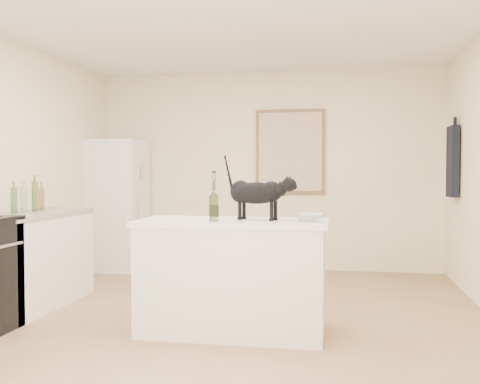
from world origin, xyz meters
The scene contains 17 objects.
floor centered at (0.00, 0.00, 0.00)m, with size 5.50×5.50×0.00m, color tan.
ceiling centered at (0.00, 0.00, 2.60)m, with size 5.50×5.50×0.00m, color white.
wall_back centered at (0.00, 2.75, 1.30)m, with size 4.50×4.50×0.00m, color #FFEFC5.
wall_front centered at (0.00, -2.75, 1.30)m, with size 4.50×4.50×0.00m, color #FFEFC5.
island_base centered at (0.10, -0.20, 0.43)m, with size 1.44×0.67×0.86m, color white.
island_top centered at (0.10, -0.20, 0.88)m, with size 1.50×0.70×0.04m, color white.
left_cabinets centered at (-1.95, 0.30, 0.43)m, with size 0.60×1.40×0.86m, color white.
left_countertop centered at (-1.95, 0.30, 0.88)m, with size 0.62×1.44×0.04m, color gray.
fridge centered at (-1.95, 2.35, 0.85)m, with size 0.68×0.68×1.70m, color white.
artwork_frame centered at (0.30, 2.72, 1.55)m, with size 0.90×0.03×1.10m, color brown.
artwork_canvas centered at (0.30, 2.70, 1.55)m, with size 0.82×0.00×1.02m, color beige.
hanging_garment centered at (2.19, 2.05, 1.40)m, with size 0.08×0.34×0.80m, color black.
black_cat centered at (0.29, -0.17, 1.09)m, with size 0.54×0.16×0.38m, color black, non-canonical shape.
wine_bottle centered at (-0.02, -0.36, 1.07)m, with size 0.07×0.07×0.34m, color #274F1F.
glass_bowl centered at (0.71, -0.26, 0.93)m, with size 0.25×0.25×0.06m, color white.
fridge_paper centered at (-1.60, 2.39, 1.27)m, with size 0.01×0.16×0.21m, color silver.
counter_bottle_cluster centered at (-1.97, 0.30, 1.03)m, with size 0.12×0.50×0.29m.
Camera 1 is at (0.92, -4.45, 1.27)m, focal length 41.00 mm.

